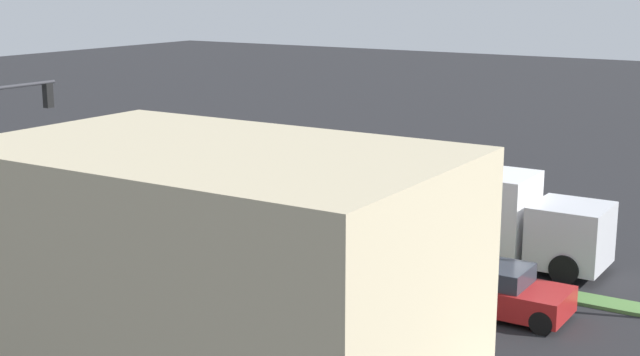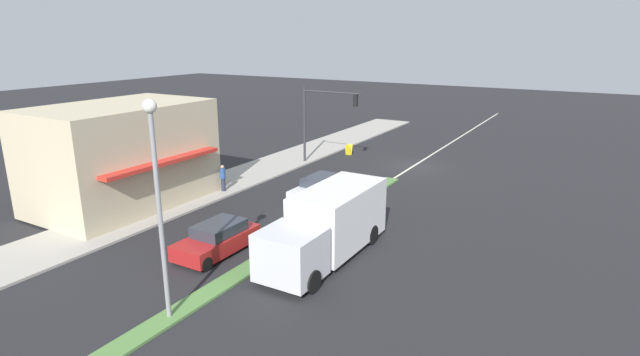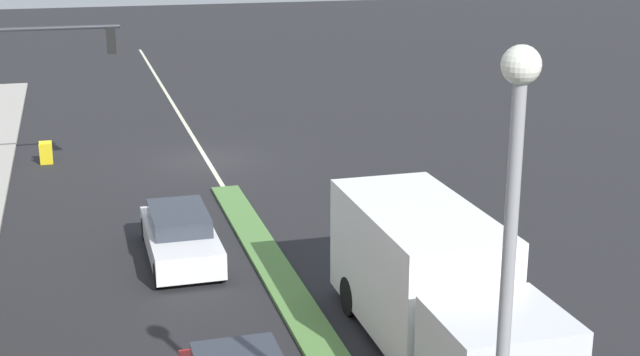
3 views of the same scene
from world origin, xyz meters
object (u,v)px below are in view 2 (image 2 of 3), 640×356
Objects in this scene: traffic_signal_main at (321,113)px; van_white at (319,188)px; delivery_truck at (329,224)px; pedestrian at (223,177)px; street_lamp at (157,185)px; warning_aframe_sign at (349,150)px; hatchback_red at (217,239)px.

van_white is (-3.92, 6.92, -3.27)m from traffic_signal_main.
delivery_truck is at bearing 121.41° from traffic_signal_main.
traffic_signal_main is at bearing -60.46° from van_white.
van_white is (-5.61, -2.06, -0.34)m from pedestrian.
traffic_signal_main is 1.29× the size of van_white.
street_lamp is 14.66m from pedestrian.
traffic_signal_main reaches higher than delivery_truck.
warning_aframe_sign is 20.03m from hatchback_red.
delivery_truck is 1.87× the size of hatchback_red.
warning_aframe_sign is at bearing -79.68° from hatchback_red.
street_lamp reaches higher than van_white.
van_white is (0.00, -8.91, -0.01)m from hatchback_red.
pedestrian is 0.37× the size of van_white.
pedestrian reaches higher than van_white.
street_lamp is 25.70m from warning_aframe_sign.
delivery_truck is at bearing -153.37° from hatchback_red.
street_lamp is at bearing 123.48° from pedestrian.
street_lamp is 1.69× the size of van_white.
van_white is at bearing -56.74° from delivery_truck.
street_lamp is 14.64m from van_white.
street_lamp is 4.51× the size of pedestrian.
pedestrian is (7.81, -11.81, -3.80)m from street_lamp.
traffic_signal_main is 21.70m from street_lamp.
street_lamp is at bearing 72.92° from delivery_truck.
traffic_signal_main is 5.21m from warning_aframe_sign.
van_white is at bearing -159.88° from pedestrian.
delivery_truck is (-2.20, -7.16, -3.31)m from street_lamp.
street_lamp is 6.82m from hatchback_red.
warning_aframe_sign is (5.79, -24.66, -4.35)m from street_lamp.
delivery_truck is 4.99m from hatchback_red.
delivery_truck is (-7.99, 17.50, 1.04)m from warning_aframe_sign.
hatchback_red is at bearing -66.06° from street_lamp.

